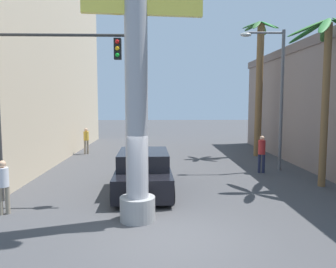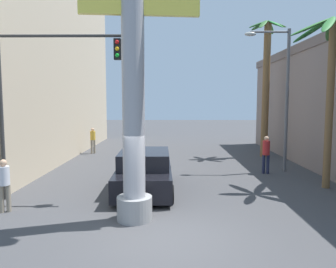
% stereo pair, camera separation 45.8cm
% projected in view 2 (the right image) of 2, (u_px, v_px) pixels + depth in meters
% --- Properties ---
extents(ground_plane, '(88.66, 88.66, 0.00)m').
position_uv_depth(ground_plane, '(169.00, 164.00, 18.25)').
color(ground_plane, '#424244').
extents(building_left, '(8.68, 21.56, 12.66)m').
position_uv_depth(building_left, '(1.00, 54.00, 19.75)').
color(building_left, '#C6B293').
rests_on(building_left, ground).
extents(neon_sign_pole, '(3.73, 1.03, 12.09)m').
position_uv_depth(neon_sign_pole, '(133.00, 0.00, 9.00)').
color(neon_sign_pole, '#9E9EA3').
rests_on(neon_sign_pole, ground).
extents(street_lamp, '(2.23, 0.28, 6.96)m').
position_uv_depth(street_lamp, '(281.00, 87.00, 15.99)').
color(street_lamp, '#59595E').
rests_on(street_lamp, ground).
extents(traffic_light_mast, '(4.88, 0.32, 5.78)m').
position_uv_depth(traffic_light_mast, '(43.00, 84.00, 11.25)').
color(traffic_light_mast, '#333333').
rests_on(traffic_light_mast, ground).
extents(car_lead, '(2.27, 4.82, 1.56)m').
position_uv_depth(car_lead, '(144.00, 172.00, 12.72)').
color(car_lead, black).
rests_on(car_lead, ground).
extents(palm_tree_near_right, '(3.49, 3.28, 6.76)m').
position_uv_depth(palm_tree_near_right, '(331.00, 71.00, 12.74)').
color(palm_tree_near_right, brown).
rests_on(palm_tree_near_right, ground).
extents(palm_tree_mid_right, '(2.41, 2.12, 8.46)m').
position_uv_depth(palm_tree_mid_right, '(266.00, 80.00, 20.33)').
color(palm_tree_mid_right, brown).
rests_on(palm_tree_mid_right, ground).
extents(pedestrian_mid_right, '(0.43, 0.43, 1.82)m').
position_uv_depth(pedestrian_mid_right, '(266.00, 152.00, 15.69)').
color(pedestrian_mid_right, '#1E233F').
rests_on(pedestrian_mid_right, ground).
extents(pedestrian_curb_left, '(0.45, 0.45, 1.68)m').
position_uv_depth(pedestrian_curb_left, '(4.00, 181.00, 10.19)').
color(pedestrian_curb_left, gray).
rests_on(pedestrian_curb_left, ground).
extents(pedestrian_far_left, '(0.48, 0.48, 1.72)m').
position_uv_depth(pedestrian_far_left, '(93.00, 139.00, 21.83)').
color(pedestrian_far_left, gray).
rests_on(pedestrian_far_left, ground).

